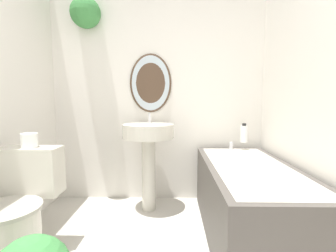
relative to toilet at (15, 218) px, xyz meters
name	(u,v)px	position (x,y,z in m)	size (l,w,h in m)	color
wall_back	(152,83)	(0.79, 1.16, 0.94)	(2.34, 0.30, 2.40)	silver
toilet	(15,218)	(0.00, 0.00, 0.00)	(0.41, 0.58, 0.75)	beige
pedestal_sink	(148,143)	(0.77, 0.85, 0.34)	(0.49, 0.49, 0.95)	beige
bathtub	(249,201)	(1.60, 0.36, -0.02)	(0.66, 1.45, 0.66)	#4C4742
shampoo_bottle	(244,134)	(1.73, 0.98, 0.42)	(0.07, 0.07, 0.19)	white
bath_mat	(141,245)	(0.77, 0.23, -0.31)	(0.56, 0.40, 0.02)	silver
toilet_paper_roll	(29,140)	(0.00, 0.20, 0.47)	(0.11, 0.11, 0.10)	white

